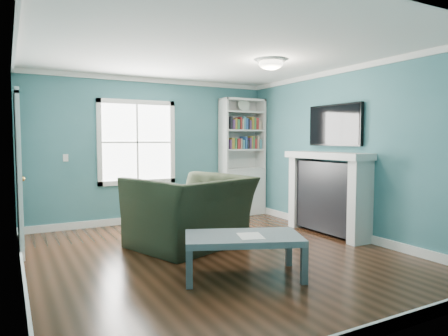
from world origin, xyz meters
TOP-DOWN VIEW (x-y plane):
  - floor at (0.00, 0.00)m, footprint 5.00×5.00m
  - room_walls at (0.00, 0.00)m, footprint 5.00×5.00m
  - trim at (0.00, 0.00)m, footprint 4.50×5.00m
  - window at (-0.30, 2.49)m, footprint 1.40×0.06m
  - bookshelf at (1.77, 2.30)m, footprint 0.90×0.35m
  - fireplace at (2.08, 0.20)m, footprint 0.44×1.58m
  - tv at (2.20, 0.20)m, footprint 0.06×1.10m
  - door at (-2.22, 1.40)m, footprint 0.12×0.98m
  - ceiling_fixture at (0.90, 0.10)m, footprint 0.38×0.38m
  - light_switch at (-1.50, 2.48)m, footprint 0.08×0.01m
  - recliner at (-0.11, 0.58)m, footprint 1.76×1.44m
  - coffee_table at (-0.11, -0.83)m, footprint 1.42×1.12m
  - paper_sheet at (-0.07, -0.92)m, footprint 0.34×0.38m

SIDE VIEW (x-z plane):
  - floor at x=0.00m, z-range 0.00..0.00m
  - coffee_table at x=-0.11m, z-range 0.17..0.62m
  - paper_sheet at x=-0.07m, z-range 0.46..0.46m
  - fireplace at x=2.08m, z-range -0.01..1.29m
  - recliner at x=-0.11m, z-range 0.00..1.32m
  - bookshelf at x=1.77m, z-range -0.23..2.08m
  - door at x=-2.22m, z-range -0.01..2.16m
  - light_switch at x=-1.50m, z-range 1.14..1.26m
  - trim at x=0.00m, z-range -0.06..2.54m
  - window at x=-0.30m, z-range 0.70..2.20m
  - room_walls at x=0.00m, z-range -0.92..4.08m
  - tv at x=2.20m, z-range 1.40..2.05m
  - ceiling_fixture at x=0.90m, z-range 2.47..2.63m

